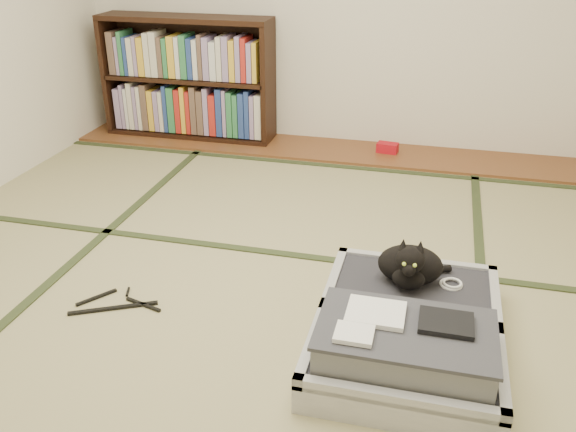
# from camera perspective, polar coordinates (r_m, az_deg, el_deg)

# --- Properties ---
(floor) EXTENTS (4.50, 4.50, 0.00)m
(floor) POSITION_cam_1_polar(r_m,az_deg,el_deg) (2.84, -2.74, -7.45)
(floor) COLOR tan
(floor) RESTS_ON ground
(wood_strip) EXTENTS (4.00, 0.50, 0.02)m
(wood_strip) POSITION_cam_1_polar(r_m,az_deg,el_deg) (4.59, 4.48, 6.13)
(wood_strip) COLOR brown
(wood_strip) RESTS_ON ground
(red_item) EXTENTS (0.16, 0.11, 0.07)m
(red_item) POSITION_cam_1_polar(r_m,az_deg,el_deg) (4.56, 9.29, 6.33)
(red_item) COLOR #B10E19
(red_item) RESTS_ON wood_strip
(tatami_borders) EXTENTS (4.00, 4.50, 0.01)m
(tatami_borders) POSITION_cam_1_polar(r_m,az_deg,el_deg) (3.24, -0.23, -2.73)
(tatami_borders) COLOR #2D381E
(tatami_borders) RESTS_ON ground
(bookcase) EXTENTS (1.32, 0.30, 0.92)m
(bookcase) POSITION_cam_1_polar(r_m,az_deg,el_deg) (4.85, -9.32, 12.41)
(bookcase) COLOR black
(bookcase) RESTS_ON wood_strip
(suitcase) EXTENTS (0.72, 0.96, 0.28)m
(suitcase) POSITION_cam_1_polar(r_m,az_deg,el_deg) (2.48, 11.05, -10.65)
(suitcase) COLOR #B6B7BB
(suitcase) RESTS_ON floor
(cat) EXTENTS (0.32, 0.32, 0.26)m
(cat) POSITION_cam_1_polar(r_m,az_deg,el_deg) (2.66, 11.37, -4.58)
(cat) COLOR black
(cat) RESTS_ON suitcase
(cable_coil) EXTENTS (0.10, 0.10, 0.02)m
(cable_coil) POSITION_cam_1_polar(r_m,az_deg,el_deg) (2.74, 15.05, -6.15)
(cable_coil) COLOR white
(cable_coil) RESTS_ON suitcase
(hanger) EXTENTS (0.39, 0.27, 0.01)m
(hanger) POSITION_cam_1_polar(r_m,az_deg,el_deg) (2.87, -15.73, -7.95)
(hanger) COLOR black
(hanger) RESTS_ON floor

